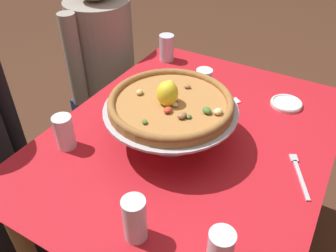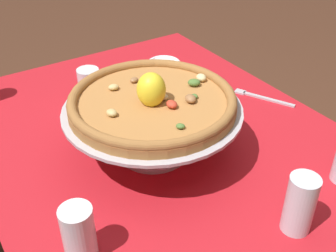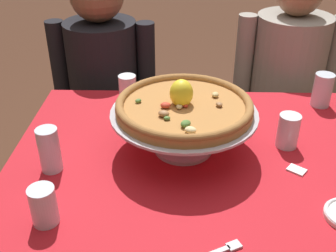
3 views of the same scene
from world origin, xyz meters
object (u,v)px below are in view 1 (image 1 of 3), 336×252
water_glass_back_right (167,49)px  sugar_packet (233,101)px  water_glass_back_left (65,134)px  side_plate (286,103)px  pizza (171,102)px  diner_right (106,77)px  water_glass_side_left (135,221)px  water_glass_front_left (221,249)px  pizza_stand (171,116)px  water_glass_side_right (204,83)px  dinner_fork (299,173)px

water_glass_back_right → sugar_packet: water_glass_back_right is taller
water_glass_back_left → side_plate: (0.61, -0.57, -0.04)m
pizza → diner_right: size_ratio=0.35×
water_glass_back_left → water_glass_side_left: bearing=-113.9°
sugar_packet → diner_right: bearing=79.1°
water_glass_front_left → side_plate: bearing=2.5°
water_glass_front_left → sugar_packet: size_ratio=2.01×
water_glass_side_left → diner_right: diner_right is taller
water_glass_front_left → diner_right: diner_right is taller
pizza → water_glass_back_left: pizza is taller
diner_right → water_glass_side_left: bearing=-137.3°
pizza → water_glass_front_left: pizza is taller
pizza_stand → side_plate: 0.51m
water_glass_side_left → sugar_packet: water_glass_side_left is taller
side_plate → diner_right: (0.07, 0.96, -0.19)m
side_plate → water_glass_front_left: bearing=-177.5°
water_glass_side_right → water_glass_side_left: 0.71m
water_glass_side_right → pizza_stand: bearing=-174.9°
pizza_stand → dinner_fork: 0.44m
pizza → sugar_packet: (0.32, -0.10, -0.15)m
sugar_packet → side_plate: bearing=-66.6°
pizza → dinner_fork: pizza is taller
pizza_stand → water_glass_side_right: size_ratio=4.03×
side_plate → diner_right: size_ratio=0.10×
pizza → water_glass_back_right: pizza is taller
pizza_stand → water_glass_front_left: bearing=-136.0°
water_glass_front_left → diner_right: 1.30m
water_glass_back_right → pizza: bearing=-148.8°
pizza → water_glass_side_right: size_ratio=3.71×
water_glass_back_left → water_glass_back_right: bearing=1.9°
water_glass_back_left → sugar_packet: water_glass_back_left is taller
water_glass_back_right → side_plate: water_glass_back_right is taller
pizza_stand → water_glass_back_right: bearing=31.2°
water_glass_back_right → water_glass_back_left: bearing=-178.1°
pizza → water_glass_back_right: bearing=31.2°
water_glass_front_left → side_plate: (0.74, 0.03, -0.04)m
water_glass_back_left → diner_right: size_ratio=0.10×
water_glass_back_right → water_glass_side_right: 0.33m
water_glass_back_left → dinner_fork: (0.25, -0.71, -0.05)m
water_glass_back_right → diner_right: diner_right is taller
water_glass_front_left → water_glass_back_left: bearing=77.6°
dinner_fork → water_glass_side_right: bearing=59.1°
water_glass_back_left → water_glass_front_left: bearing=-102.4°
water_glass_front_left → dinner_fork: 0.40m
dinner_fork → water_glass_side_left: bearing=144.1°
pizza_stand → water_glass_side_left: (-0.38, -0.11, -0.04)m
water_glass_back_right → water_glass_side_left: size_ratio=0.92×
pizza → water_glass_front_left: (-0.33, -0.32, -0.11)m
sugar_packet → water_glass_side_right: bearing=91.0°
water_glass_side_left → side_plate: (0.78, -0.18, -0.05)m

